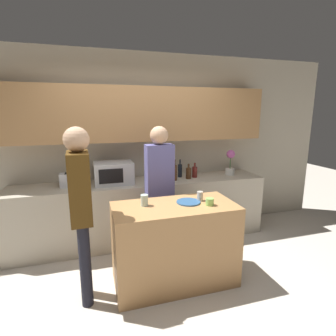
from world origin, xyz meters
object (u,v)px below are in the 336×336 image
Objects in this scene: bottle_2 at (188,173)px; bottle_3 at (195,172)px; potted_plant at (230,162)px; cup_0 at (144,200)px; cup_1 at (210,202)px; person_center at (81,202)px; toaster at (70,180)px; bottle_1 at (180,170)px; cup_2 at (200,196)px; person_left at (159,181)px; bottle_0 at (175,172)px; microwave at (114,173)px; plate_on_island at (188,202)px.

bottle_2 is 0.13m from bottle_3.
cup_0 is (-1.58, -1.02, -0.13)m from potted_plant.
potted_plant is at bearing 52.55° from cup_1.
person_center reaches higher than cup_0.
person_center is at bearing -81.72° from toaster.
bottle_2 is 1.30m from cup_0.
bottle_1 reaches higher than cup_2.
person_left reaches higher than cup_0.
bottle_1 is at bearing 125.76° from bottle_2.
bottle_3 is at bearing 75.06° from cup_1.
bottle_3 is at bearing 21.99° from bottle_2.
bottle_0 is at bearing -174.85° from potted_plant.
cup_0 is at bearing -131.76° from bottle_2.
toaster is 1.77m from bottle_3.
bottle_2 is at bearing -2.61° from microwave.
bottle_3 is 1.96m from person_center.
potted_plant is at bearing 0.05° from microwave.
person_left is (-0.18, 0.55, 0.11)m from plate_on_island.
person_center is (-0.62, -0.11, 0.09)m from cup_0.
person_left is at bearing 108.29° from plate_on_island.
cup_2 is at bearing -1.74° from cup_0.
bottle_0 is at bearing 80.74° from plate_on_island.
bottle_2 is at bearing -158.01° from bottle_3.
plate_on_island is 0.15× the size of person_center.
bottle_1 is at bearing 75.34° from plate_on_island.
potted_plant is 1.52× the size of plate_on_island.
plate_on_island is 1.11m from person_center.
plate_on_island is at bearing -170.13° from cup_2.
microwave is 1.20m from person_center.
microwave reaches higher than cup_2.
bottle_2 is 1.84m from person_center.
toaster is 1.65m from bottle_2.
bottle_2 is at bearing 69.04° from plate_on_island.
microwave reaches higher than toaster.
cup_1 is (1.45, -1.20, -0.05)m from toaster.
bottle_0 reaches higher than cup_1.
bottle_2 is at bearing 8.54° from bottle_0.
person_center reaches higher than bottle_1.
potted_plant reaches higher than bottle_3.
toaster reaches higher than cup_1.
bottle_2 is at bearing -54.24° from bottle_1.
cup_2 is 0.62m from person_left.
bottle_0 is 2.57× the size of cup_0.
person_left is at bearing -25.47° from toaster.
plate_on_island is at bearing -110.96° from bottle_2.
potted_plant is at bearing 0.34° from bottle_3.
bottle_0 is (-0.95, -0.09, -0.08)m from potted_plant.
bottle_3 reaches higher than cup_0.
potted_plant is 4.52× the size of cup_1.
bottle_0 is 1.13× the size of bottle_1.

